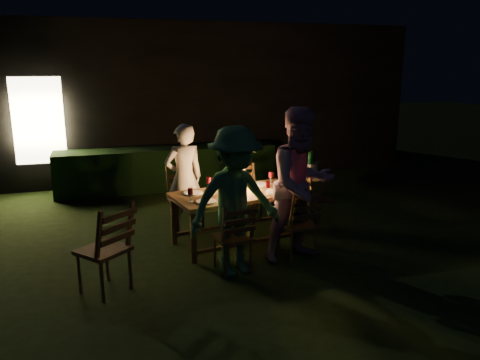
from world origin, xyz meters
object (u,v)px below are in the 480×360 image
object	(u,v)px
chair_far_left	(186,210)
person_house_side	(184,178)
dining_table	(238,197)
person_opp_right	(301,185)
side_table	(311,180)
bottle_bucket_a	(309,167)
chair_far_right	(247,204)
chair_end	(312,209)
chair_near_left	(233,249)
bottle_bucket_b	(313,165)
bottle_table	(221,184)
chair_spare	(106,265)
ice_bucket	(311,169)
lantern	(239,180)
person_opp_left	(235,202)
chair_near_right	(297,236)

from	to	relation	value
chair_far_left	person_house_side	xyz separation A→B (m)	(-0.01, 0.05, 0.47)
dining_table	person_opp_right	xyz separation A→B (m)	(0.59, -0.73, 0.30)
side_table	bottle_bucket_a	world-z (taller)	bottle_bucket_a
chair_far_right	chair_end	bearing A→B (deg)	136.57
dining_table	side_table	distance (m)	1.76
chair_near_left	bottle_bucket_b	distance (m)	2.63
chair_near_left	bottle_table	xyz separation A→B (m)	(0.06, 0.79, 0.58)
chair_spare	ice_bucket	bearing A→B (deg)	-10.48
dining_table	bottle_bucket_b	bearing A→B (deg)	21.14
chair_far_right	ice_bucket	distance (m)	1.19
chair_spare	lantern	size ratio (longest dim) A/B	2.96
chair_end	chair_spare	size ratio (longest dim) A/B	0.97
dining_table	chair_far_right	xyz separation A→B (m)	(0.41, 0.85, -0.37)
chair_far_left	ice_bucket	xyz separation A→B (m)	(2.08, 0.23, 0.43)
person_opp_left	dining_table	bearing A→B (deg)	61.24
chair_far_right	bottle_table	size ratio (longest dim) A/B	3.20
chair_near_left	person_opp_right	distance (m)	1.13
person_house_side	person_opp_left	world-z (taller)	person_opp_left
chair_end	bottle_bucket_b	distance (m)	0.94
chair_near_left	person_house_side	world-z (taller)	person_house_side
person_opp_right	bottle_table	size ratio (longest dim) A/B	6.77
chair_far_left	bottle_bucket_a	size ratio (longest dim) A/B	3.18
chair_spare	chair_far_left	bearing A→B (deg)	14.06
chair_near_right	bottle_bucket_b	bearing A→B (deg)	51.52
lantern	side_table	distance (m)	1.72
chair_spare	bottle_bucket_b	world-z (taller)	chair_spare
dining_table	person_house_side	world-z (taller)	person_house_side
chair_near_left	side_table	bearing A→B (deg)	37.36
chair_end	person_opp_right	distance (m)	1.30
person_opp_left	bottle_table	xyz separation A→B (m)	(0.05, 0.84, -0.01)
chair_far_right	person_house_side	world-z (taller)	person_house_side
bottle_bucket_a	chair_end	bearing A→B (deg)	-110.51
chair_spare	chair_near_right	bearing A→B (deg)	-33.59
chair_near_left	bottle_table	distance (m)	0.99
side_table	ice_bucket	bearing A→B (deg)	90.00
person_opp_left	lantern	size ratio (longest dim) A/B	4.93
chair_spare	bottle_bucket_b	distance (m)	3.83
dining_table	chair_far_right	world-z (taller)	chair_far_right
dining_table	chair_near_left	distance (m)	0.97
person_house_side	person_opp_right	distance (m)	1.88
chair_near_left	chair_spare	world-z (taller)	chair_spare
chair_near_left	chair_far_right	world-z (taller)	chair_near_left
chair_spare	chair_far_right	bearing A→B (deg)	-0.29
chair_near_left	chair_end	distance (m)	1.85
person_opp_right	ice_bucket	xyz separation A→B (m)	(0.91, 1.63, -0.21)
dining_table	person_opp_left	bearing A→B (deg)	-118.76
chair_far_right	bottle_table	bearing A→B (deg)	48.95
lantern	side_table	xyz separation A→B (m)	(1.46, 0.85, -0.32)
chair_far_left	side_table	distance (m)	2.11
chair_end	bottle_table	bearing A→B (deg)	-89.32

